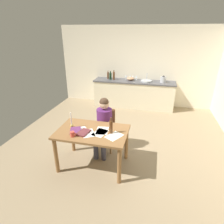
# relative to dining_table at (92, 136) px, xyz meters

# --- Properties ---
(ground_plane) EXTENTS (5.20, 5.20, 0.04)m
(ground_plane) POSITION_rel_dining_table_xyz_m (0.33, 1.04, -0.66)
(ground_plane) COLOR #937F60
(wall_back) EXTENTS (5.20, 0.12, 2.60)m
(wall_back) POSITION_rel_dining_table_xyz_m (0.33, 3.64, 0.66)
(wall_back) COLOR silver
(wall_back) RESTS_ON ground
(kitchen_counter) EXTENTS (2.67, 0.64, 0.90)m
(kitchen_counter) POSITION_rel_dining_table_xyz_m (0.33, 3.28, -0.19)
(kitchen_counter) COLOR beige
(kitchen_counter) RESTS_ON ground
(dining_table) EXTENTS (1.28, 0.83, 0.75)m
(dining_table) POSITION_rel_dining_table_xyz_m (0.00, 0.00, 0.00)
(dining_table) COLOR olive
(dining_table) RESTS_ON ground
(chair_at_table) EXTENTS (0.40, 0.40, 0.89)m
(chair_at_table) POSITION_rel_dining_table_xyz_m (0.07, 0.65, -0.14)
(chair_at_table) COLOR olive
(chair_at_table) RESTS_ON ground
(person_seated) EXTENTS (0.32, 0.59, 1.19)m
(person_seated) POSITION_rel_dining_table_xyz_m (0.07, 0.51, 0.04)
(person_seated) COLOR #592666
(person_seated) RESTS_ON ground
(coffee_mug) EXTENTS (0.11, 0.07, 0.09)m
(coffee_mug) POSITION_rel_dining_table_xyz_m (-0.26, -0.27, 0.16)
(coffee_mug) COLOR #D84C3F
(coffee_mug) RESTS_ON dining_table
(candlestick) EXTENTS (0.06, 0.06, 0.30)m
(candlestick) POSITION_rel_dining_table_xyz_m (-0.42, 0.04, 0.20)
(candlestick) COLOR gold
(candlestick) RESTS_ON dining_table
(book_magazine) EXTENTS (0.26, 0.30, 0.02)m
(book_magazine) POSITION_rel_dining_table_xyz_m (-0.29, -0.07, 0.13)
(book_magazine) COLOR #672E61
(book_magazine) RESTS_ON dining_table
(book_cookery) EXTENTS (0.21, 0.28, 0.03)m
(book_cookery) POSITION_rel_dining_table_xyz_m (-0.12, -0.12, 0.13)
(book_cookery) COLOR brown
(book_cookery) RESTS_ON dining_table
(paper_letter) EXTENTS (0.33, 0.36, 0.00)m
(paper_letter) POSITION_rel_dining_table_xyz_m (0.43, -0.08, 0.11)
(paper_letter) COLOR white
(paper_letter) RESTS_ON dining_table
(paper_bill) EXTENTS (0.25, 0.32, 0.00)m
(paper_bill) POSITION_rel_dining_table_xyz_m (0.18, 0.05, 0.11)
(paper_bill) COLOR white
(paper_bill) RESTS_ON dining_table
(paper_envelope) EXTENTS (0.33, 0.36, 0.00)m
(paper_envelope) POSITION_rel_dining_table_xyz_m (-0.04, -0.10, 0.11)
(paper_envelope) COLOR white
(paper_envelope) RESTS_ON dining_table
(paper_receipt) EXTENTS (0.27, 0.34, 0.00)m
(paper_receipt) POSITION_rel_dining_table_xyz_m (0.16, -0.03, 0.11)
(paper_receipt) COLOR white
(paper_receipt) RESTS_ON dining_table
(paper_notice) EXTENTS (0.35, 0.36, 0.00)m
(paper_notice) POSITION_rel_dining_table_xyz_m (-0.19, -0.04, 0.11)
(paper_notice) COLOR white
(paper_notice) RESTS_ON dining_table
(wine_bottle_on_table) EXTENTS (0.06, 0.06, 0.30)m
(wine_bottle_on_table) POSITION_rel_dining_table_xyz_m (0.35, 0.00, 0.24)
(wine_bottle_on_table) COLOR #593319
(wine_bottle_on_table) RESTS_ON dining_table
(sink_unit) EXTENTS (0.36, 0.36, 0.24)m
(sink_unit) POSITION_rel_dining_table_xyz_m (0.72, 3.28, 0.28)
(sink_unit) COLOR #B2B7BC
(sink_unit) RESTS_ON kitchen_counter
(bottle_oil) EXTENTS (0.06, 0.06, 0.27)m
(bottle_oil) POSITION_rel_dining_table_xyz_m (-0.59, 3.38, 0.37)
(bottle_oil) COLOR #593319
(bottle_oil) RESTS_ON kitchen_counter
(bottle_vinegar) EXTENTS (0.08, 0.08, 0.28)m
(bottle_vinegar) POSITION_rel_dining_table_xyz_m (-0.48, 3.28, 0.38)
(bottle_vinegar) COLOR black
(bottle_vinegar) RESTS_ON kitchen_counter
(bottle_wine_red) EXTENTS (0.07, 0.07, 0.31)m
(bottle_wine_red) POSITION_rel_dining_table_xyz_m (-0.37, 3.29, 0.39)
(bottle_wine_red) COLOR #593319
(bottle_wine_red) RESTS_ON kitchen_counter
(mixing_bowl) EXTENTS (0.25, 0.25, 0.11)m
(mixing_bowl) POSITION_rel_dining_table_xyz_m (0.20, 3.32, 0.32)
(mixing_bowl) COLOR tan
(mixing_bowl) RESTS_ON kitchen_counter
(stovetop_kettle) EXTENTS (0.18, 0.18, 0.22)m
(stovetop_kettle) POSITION_rel_dining_table_xyz_m (1.25, 3.28, 0.36)
(stovetop_kettle) COLOR #B7BABF
(stovetop_kettle) RESTS_ON kitchen_counter
(wine_glass_near_sink) EXTENTS (0.07, 0.07, 0.15)m
(wine_glass_near_sink) POSITION_rel_dining_table_xyz_m (0.38, 3.43, 0.37)
(wine_glass_near_sink) COLOR silver
(wine_glass_near_sink) RESTS_ON kitchen_counter
(wine_glass_by_kettle) EXTENTS (0.07, 0.07, 0.15)m
(wine_glass_by_kettle) POSITION_rel_dining_table_xyz_m (0.27, 3.43, 0.37)
(wine_glass_by_kettle) COLOR silver
(wine_glass_by_kettle) RESTS_ON kitchen_counter
(wine_glass_back_left) EXTENTS (0.07, 0.07, 0.15)m
(wine_glass_back_left) POSITION_rel_dining_table_xyz_m (0.18, 3.43, 0.37)
(wine_glass_back_left) COLOR silver
(wine_glass_back_left) RESTS_ON kitchen_counter
(wine_glass_back_right) EXTENTS (0.07, 0.07, 0.15)m
(wine_glass_back_right) POSITION_rel_dining_table_xyz_m (0.03, 3.43, 0.37)
(wine_glass_back_right) COLOR silver
(wine_glass_back_right) RESTS_ON kitchen_counter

